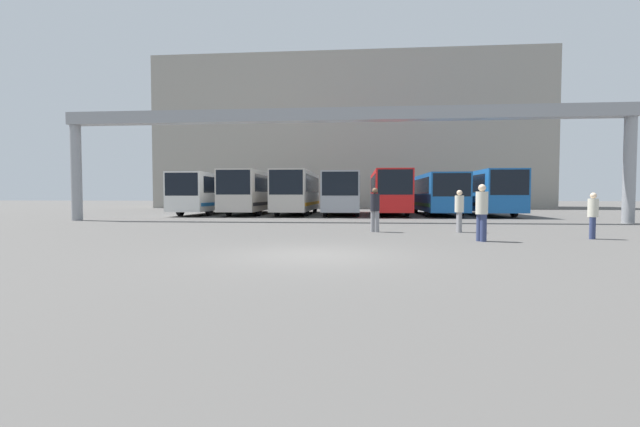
# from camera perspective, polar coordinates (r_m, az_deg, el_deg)

# --- Properties ---
(ground_plane) EXTENTS (200.00, 200.00, 0.00)m
(ground_plane) POSITION_cam_1_polar(r_m,az_deg,el_deg) (10.75, -1.14, -5.58)
(ground_plane) COLOR #514F4C
(building_backdrop) EXTENTS (45.10, 12.00, 17.50)m
(building_backdrop) POSITION_cam_1_polar(r_m,az_deg,el_deg) (54.22, 3.84, 10.15)
(building_backdrop) COLOR gray
(building_backdrop) RESTS_ON ground
(overhead_gantry) EXTENTS (31.47, 0.80, 6.31)m
(overhead_gantry) POSITION_cam_1_polar(r_m,az_deg,el_deg) (24.29, 2.32, 11.64)
(overhead_gantry) COLOR gray
(overhead_gantry) RESTS_ON ground
(bus_slot_0) EXTENTS (2.53, 10.50, 3.11)m
(bus_slot_0) POSITION_cam_1_polar(r_m,az_deg,el_deg) (35.05, -14.65, 2.86)
(bus_slot_0) COLOR silver
(bus_slot_0) RESTS_ON ground
(bus_slot_1) EXTENTS (2.56, 11.91, 3.28)m
(bus_slot_1) POSITION_cam_1_polar(r_m,az_deg,el_deg) (34.71, -8.72, 3.08)
(bus_slot_1) COLOR beige
(bus_slot_1) RESTS_ON ground
(bus_slot_2) EXTENTS (2.47, 10.98, 3.27)m
(bus_slot_2) POSITION_cam_1_polar(r_m,az_deg,el_deg) (33.58, -3.01, 3.11)
(bus_slot_2) COLOR beige
(bus_slot_2) RESTS_ON ground
(bus_slot_3) EXTENTS (2.60, 10.52, 3.12)m
(bus_slot_3) POSITION_cam_1_polar(r_m,az_deg,el_deg) (33.04, 3.05, 2.99)
(bus_slot_3) COLOR #999EA5
(bus_slot_3) RESTS_ON ground
(bus_slot_4) EXTENTS (2.46, 11.86, 3.26)m
(bus_slot_4) POSITION_cam_1_polar(r_m,az_deg,el_deg) (33.77, 9.13, 3.07)
(bus_slot_4) COLOR red
(bus_slot_4) RESTS_ON ground
(bus_slot_5) EXTENTS (2.61, 10.88, 3.00)m
(bus_slot_5) POSITION_cam_1_polar(r_m,az_deg,el_deg) (33.72, 15.22, 2.77)
(bus_slot_5) COLOR #1959A5
(bus_slot_5) RESTS_ON ground
(bus_slot_6) EXTENTS (2.61, 10.68, 3.20)m
(bus_slot_6) POSITION_cam_1_polar(r_m,az_deg,el_deg) (34.44, 21.09, 2.88)
(bus_slot_6) COLOR #1959A5
(bus_slot_6) RESTS_ON ground
(pedestrian_near_right) EXTENTS (0.33, 0.33, 1.59)m
(pedestrian_near_right) POSITION_cam_1_polar(r_m,az_deg,el_deg) (17.34, 32.60, -0.11)
(pedestrian_near_right) COLOR navy
(pedestrian_near_right) RESTS_ON ground
(pedestrian_near_left) EXTENTS (0.37, 0.37, 1.80)m
(pedestrian_near_left) POSITION_cam_1_polar(r_m,az_deg,el_deg) (17.53, 7.34, 0.65)
(pedestrian_near_left) COLOR gray
(pedestrian_near_left) RESTS_ON ground
(pedestrian_mid_right) EXTENTS (0.39, 0.39, 1.86)m
(pedestrian_mid_right) POSITION_cam_1_polar(r_m,az_deg,el_deg) (14.83, 20.76, 0.31)
(pedestrian_mid_right) COLOR navy
(pedestrian_mid_right) RESTS_ON ground
(pedestrian_near_center) EXTENTS (0.36, 0.36, 1.71)m
(pedestrian_near_center) POSITION_cam_1_polar(r_m,az_deg,el_deg) (18.12, 18.08, 0.46)
(pedestrian_near_center) COLOR gray
(pedestrian_near_center) RESTS_ON ground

